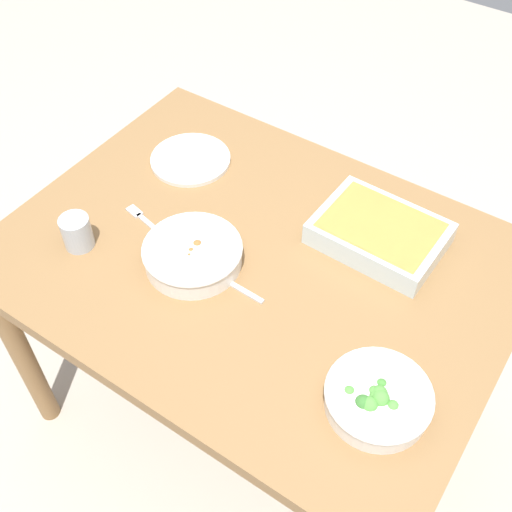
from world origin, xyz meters
name	(u,v)px	position (x,y,z in m)	size (l,w,h in m)	color
ground_plane	(256,406)	(0.00, 0.00, 0.00)	(6.00, 6.00, 0.00)	#B2A899
dining_table	(256,280)	(0.00, 0.00, 0.65)	(1.20, 0.90, 0.74)	olive
stew_bowl	(193,254)	(-0.11, -0.10, 0.77)	(0.24, 0.24, 0.06)	white
broccoli_bowl	(378,398)	(0.42, -0.20, 0.77)	(0.21, 0.21, 0.07)	white
baking_dish	(380,232)	(0.22, 0.20, 0.77)	(0.31, 0.23, 0.06)	silver
drink_cup	(77,233)	(-0.38, -0.21, 0.78)	(0.07, 0.07, 0.08)	#B2BCC6
side_plate	(191,159)	(-0.35, 0.19, 0.75)	(0.22, 0.22, 0.01)	silver
spoon_by_stew	(223,279)	(-0.02, -0.10, 0.74)	(0.18, 0.03, 0.01)	silver
fork_on_table	(147,222)	(-0.29, -0.06, 0.74)	(0.18, 0.06, 0.01)	silver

